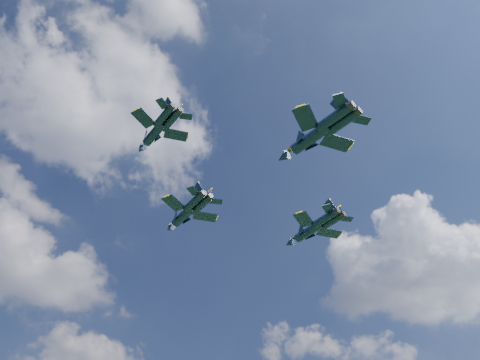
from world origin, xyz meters
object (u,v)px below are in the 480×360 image
(jet_right, at_px, (307,232))
(jet_slot, at_px, (308,139))
(jet_left, at_px, (154,134))
(jet_lead, at_px, (183,216))

(jet_right, relative_size, jet_slot, 0.93)
(jet_left, xyz_separation_m, jet_right, (36.49, 9.32, -2.81))
(jet_right, bearing_deg, jet_lead, 143.10)
(jet_lead, bearing_deg, jet_right, -34.33)
(jet_left, relative_size, jet_slot, 0.77)
(jet_lead, relative_size, jet_right, 1.01)
(jet_left, height_order, jet_right, jet_left)
(jet_lead, height_order, jet_left, jet_lead)
(jet_left, bearing_deg, jet_right, 3.64)
(jet_lead, xyz_separation_m, jet_right, (23.48, -10.52, -3.24))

